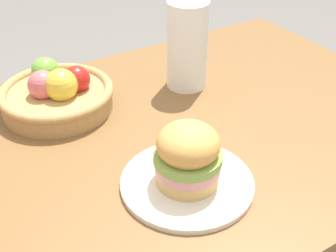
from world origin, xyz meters
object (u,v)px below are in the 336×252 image
(plate, at_px, (187,183))
(sandwich, at_px, (188,155))
(fruit_basket, at_px, (57,93))
(paper_towel_roll, at_px, (187,45))

(plate, xyz_separation_m, sandwich, (0.00, 0.00, 0.07))
(fruit_basket, height_order, paper_towel_roll, paper_towel_roll)
(plate, bearing_deg, paper_towel_roll, 56.69)
(fruit_basket, bearing_deg, sandwich, -74.49)
(plate, xyz_separation_m, paper_towel_roll, (0.23, 0.35, 0.11))
(fruit_basket, distance_m, paper_towel_roll, 0.36)
(plate, bearing_deg, sandwich, 90.00)
(sandwich, distance_m, fruit_basket, 0.44)
(fruit_basket, bearing_deg, plate, -74.49)
(plate, height_order, paper_towel_roll, paper_towel_roll)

